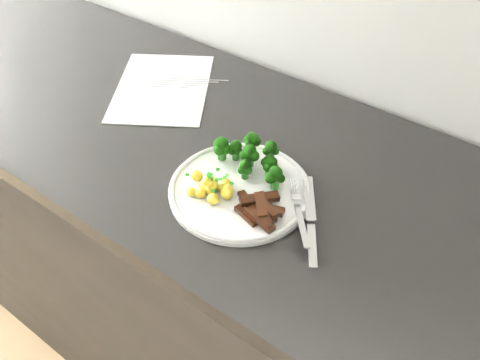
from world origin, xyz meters
name	(u,v)px	position (x,y,z in m)	size (l,w,h in m)	color
counter	(236,290)	(0.14, 1.66, 0.46)	(2.45, 0.61, 0.92)	black
recipe_paper	(163,87)	(-0.14, 1.76, 0.92)	(0.34, 0.36, 0.00)	white
plate	(240,189)	(0.21, 1.59, 0.93)	(0.26, 0.26, 0.01)	white
broccoli	(251,155)	(0.20, 1.64, 0.96)	(0.17, 0.09, 0.06)	#25601E
potatoes	(211,187)	(0.18, 1.55, 0.94)	(0.10, 0.07, 0.04)	#FFE14B
beef_strips	(260,209)	(0.28, 1.56, 0.94)	(0.10, 0.09, 0.03)	black
fork	(300,215)	(0.34, 1.59, 0.94)	(0.11, 0.13, 0.01)	#BBBBBF
knife	(311,230)	(0.37, 1.58, 0.93)	(0.13, 0.18, 0.02)	#BBBBBF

